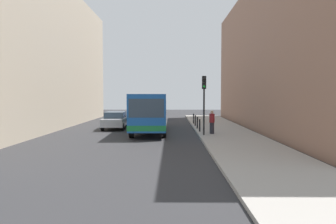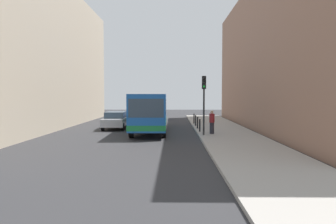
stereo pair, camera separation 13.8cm
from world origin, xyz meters
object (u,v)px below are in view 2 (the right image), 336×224
bollard_mid (198,123)px  bollard_near (200,125)px  bollard_far (196,120)px  traffic_light (204,94)px  bus (151,110)px  bollard_farthest (194,119)px  car_behind_bus (153,113)px  car_beside_bus (116,120)px  pedestrian_near_signal (212,122)px

bollard_mid → bollard_near: bearing=-90.0°
bollard_far → traffic_light: bearing=-89.1°
bus → bollard_near: size_ratio=11.65×
bus → bollard_farthest: size_ratio=11.65×
bollard_mid → bollard_far: (0.00, 2.31, 0.00)m
car_behind_bus → bollard_far: car_behind_bus is taller
bollard_far → bollard_farthest: bearing=90.0°
bus → car_beside_bus: bus is taller
bollard_farthest → pedestrian_near_signal: size_ratio=0.57×
bollard_far → bollard_farthest: 2.31m
car_beside_bus → bollard_far: (7.02, 1.38, -0.16)m
traffic_light → pedestrian_near_signal: 2.24m
car_beside_bus → car_behind_bus: size_ratio=0.99×
traffic_light → bollard_near: traffic_light is taller
car_beside_bus → bollard_near: 7.73m
bus → car_beside_bus: (-3.15, 1.72, -0.94)m
bollard_near → bollard_mid: bearing=90.0°
car_beside_bus → bollard_farthest: bearing=-153.6°
bollard_mid → pedestrian_near_signal: (0.75, -3.72, 0.36)m
bollard_far → car_beside_bus: bearing=-168.9°
bollard_near → car_behind_bus: bearing=108.1°
traffic_light → bollard_mid: bearing=91.3°
traffic_light → bollard_near: bearing=92.7°
bus → traffic_light: size_ratio=2.70×
bollard_mid → bus: bearing=-168.4°
bollard_farthest → bus: bearing=-125.6°
bus → pedestrian_near_signal: 5.52m
bollard_farthest → pedestrian_near_signal: 8.38m
car_behind_bus → bollard_near: car_behind_bus is taller
car_beside_bus → bollard_mid: 7.08m
bus → traffic_light: (3.96, -3.64, 1.28)m
bollard_far → bollard_farthest: same height
car_beside_bus → traffic_light: (7.12, -5.36, 2.22)m
bollard_mid → car_beside_bus: bearing=172.5°
car_beside_bus → bollard_near: car_beside_bus is taller
bus → car_beside_bus: size_ratio=2.49×
traffic_light → bollard_far: traffic_light is taller
car_beside_bus → pedestrian_near_signal: bearing=147.8°
bus → traffic_light: traffic_light is taller
bollard_near → traffic_light: bearing=-87.3°
car_beside_bus → bollard_near: size_ratio=4.67×
bollard_near → pedestrian_near_signal: pedestrian_near_signal is taller
car_behind_bus → car_beside_bus: bearing=79.1°
bollard_near → bollard_far: 4.61m
car_behind_bus → bollard_mid: size_ratio=4.74×
bollard_far → bollard_mid: bearing=-90.0°
bus → bollard_far: size_ratio=11.65×
bollard_mid → traffic_light: bearing=-88.7°
car_behind_bus → traffic_light: bearing=109.7°
car_beside_bus → car_behind_bus: 10.50m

